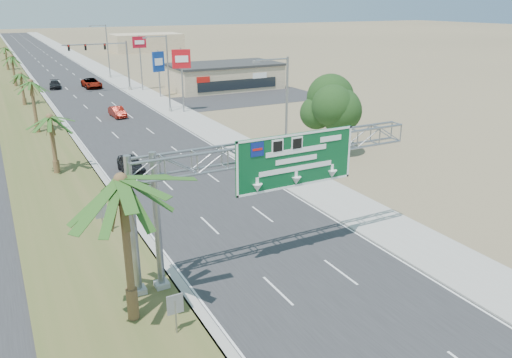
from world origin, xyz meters
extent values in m
cube|color=#28282B|center=(0.00, 110.00, 0.01)|extent=(12.00, 300.00, 0.02)
cube|color=#9E9B93|center=(8.50, 110.00, 0.05)|extent=(4.00, 300.00, 0.10)
cube|color=#485324|center=(-10.00, 110.00, 0.06)|extent=(7.00, 300.00, 0.12)
cylinder|color=gray|center=(-7.20, 10.00, 3.70)|extent=(0.36, 0.36, 7.40)
cylinder|color=gray|center=(-8.40, 10.00, 3.70)|extent=(0.36, 0.36, 7.40)
cube|color=#9E9B93|center=(-7.20, 10.00, 0.20)|extent=(0.70, 0.70, 0.40)
cube|color=#9E9B93|center=(-8.40, 10.00, 0.20)|extent=(0.70, 0.70, 0.40)
cube|color=#084C24|center=(0.50, 9.52, 6.00)|extent=(7.20, 0.12, 3.00)
cube|color=navy|center=(-1.90, 9.44, 6.95)|extent=(0.75, 0.03, 0.75)
cone|color=white|center=(0.50, 9.44, 4.85)|extent=(0.56, 0.56, 0.45)
cylinder|color=brown|center=(-9.20, 8.00, 3.50)|extent=(0.36, 0.36, 7.00)
cylinder|color=brown|center=(-9.20, 8.00, 0.84)|extent=(0.54, 0.54, 1.68)
cylinder|color=brown|center=(-9.50, 32.00, 2.50)|extent=(0.36, 0.36, 5.00)
cylinder|color=brown|center=(-9.50, 32.00, 0.60)|extent=(0.54, 0.54, 1.20)
cylinder|color=brown|center=(-9.50, 48.00, 2.90)|extent=(0.36, 0.36, 5.80)
cylinder|color=brown|center=(-9.50, 48.00, 0.70)|extent=(0.54, 0.54, 1.39)
cylinder|color=brown|center=(-9.50, 66.00, 2.25)|extent=(0.36, 0.36, 4.50)
cylinder|color=brown|center=(-9.50, 66.00, 0.54)|extent=(0.54, 0.54, 1.08)
cylinder|color=brown|center=(-9.50, 85.00, 2.60)|extent=(0.36, 0.36, 5.20)
cylinder|color=brown|center=(-9.50, 85.00, 0.62)|extent=(0.54, 0.54, 1.25)
cylinder|color=brown|center=(-9.50, 110.00, 2.40)|extent=(0.36, 0.36, 4.80)
cylinder|color=brown|center=(-9.50, 110.00, 0.58)|extent=(0.54, 0.54, 1.15)
cylinder|color=gray|center=(7.50, 22.00, 5.00)|extent=(0.20, 0.20, 10.00)
cylinder|color=gray|center=(6.10, 22.00, 9.85)|extent=(2.80, 0.12, 0.12)
cube|color=slate|center=(4.70, 22.00, 9.75)|extent=(0.50, 0.22, 0.18)
cylinder|color=#9E9B93|center=(7.50, 22.00, 0.25)|extent=(0.44, 0.44, 0.50)
cylinder|color=gray|center=(7.50, 52.00, 5.00)|extent=(0.20, 0.20, 10.00)
cylinder|color=gray|center=(6.10, 52.00, 9.85)|extent=(2.80, 0.12, 0.12)
cube|color=slate|center=(4.70, 52.00, 9.75)|extent=(0.50, 0.22, 0.18)
cylinder|color=#9E9B93|center=(7.50, 52.00, 0.25)|extent=(0.44, 0.44, 0.50)
cylinder|color=gray|center=(7.50, 88.00, 5.00)|extent=(0.20, 0.20, 10.00)
cylinder|color=gray|center=(6.10, 88.00, 9.85)|extent=(2.80, 0.12, 0.12)
cube|color=slate|center=(4.70, 88.00, 9.75)|extent=(0.50, 0.22, 0.18)
cylinder|color=#9E9B93|center=(7.50, 88.00, 0.25)|extent=(0.44, 0.44, 0.50)
cylinder|color=gray|center=(7.20, 72.00, 4.00)|extent=(0.28, 0.28, 8.00)
cylinder|color=gray|center=(2.20, 72.00, 7.70)|extent=(10.00, 0.18, 0.18)
cube|color=black|center=(3.70, 71.80, 7.30)|extent=(0.32, 0.18, 0.95)
cube|color=black|center=(0.70, 71.80, 7.30)|extent=(0.32, 0.18, 0.95)
cube|color=black|center=(-1.80, 71.80, 7.30)|extent=(0.32, 0.18, 0.95)
sphere|color=red|center=(3.70, 71.68, 7.60)|extent=(0.22, 0.22, 0.22)
imported|color=black|center=(7.20, 72.00, 7.00)|extent=(0.16, 0.16, 0.60)
cylinder|color=#9E9B93|center=(7.20, 72.00, 0.30)|extent=(0.56, 0.56, 0.60)
cube|color=tan|center=(22.00, 66.00, 2.00)|extent=(18.00, 10.00, 4.00)
cylinder|color=brown|center=(15.00, 26.00, 1.95)|extent=(0.44, 0.44, 3.90)
sphere|color=#1B3612|center=(15.00, 26.00, 4.55)|extent=(4.50, 4.50, 4.50)
cylinder|color=brown|center=(18.00, 30.00, 1.65)|extent=(0.44, 0.44, 3.30)
sphere|color=#1B3612|center=(18.00, 30.00, 3.85)|extent=(3.50, 3.50, 3.50)
cylinder|color=gray|center=(-7.80, 6.00, 0.90)|extent=(0.08, 0.08, 1.80)
cube|color=slate|center=(-7.80, 6.00, 1.60)|extent=(0.75, 0.06, 0.95)
cylinder|color=gray|center=(-8.50, 18.00, 0.90)|extent=(0.08, 0.08, 1.80)
cube|color=slate|center=(-8.50, 18.00, 1.60)|extent=(0.75, 0.06, 0.95)
cube|color=tan|center=(30.00, 140.00, 2.50)|extent=(20.00, 12.00, 5.00)
imported|color=black|center=(-3.75, 29.20, 0.75)|extent=(1.77, 4.38, 1.49)
imported|color=#6B1109|center=(0.47, 52.16, 0.67)|extent=(1.64, 4.13, 1.34)
imported|color=gray|center=(2.00, 77.48, 0.80)|extent=(2.87, 5.87, 1.61)
imported|color=black|center=(-3.69, 79.74, 0.65)|extent=(2.35, 4.64, 1.29)
cylinder|color=gray|center=(9.00, 50.89, 4.23)|extent=(0.20, 0.20, 8.45)
cube|color=red|center=(9.00, 50.89, 7.05)|extent=(2.40, 0.86, 2.40)
cube|color=white|center=(9.00, 50.71, 7.05)|extent=(1.64, 0.44, 0.84)
cylinder|color=gray|center=(9.76, 63.37, 3.56)|extent=(0.20, 0.20, 7.13)
cube|color=navy|center=(9.76, 63.37, 5.43)|extent=(2.00, 0.90, 3.00)
cube|color=white|center=(9.76, 63.19, 5.43)|extent=(1.34, 0.47, 1.05)
cylinder|color=gray|center=(9.00, 70.63, 4.48)|extent=(0.20, 0.20, 8.96)
cube|color=#B00E20|center=(9.00, 70.63, 7.86)|extent=(2.20, 0.31, 1.80)
cube|color=white|center=(9.00, 70.45, 7.86)|extent=(1.54, 0.05, 0.63)
camera|label=1|loc=(-13.41, -12.14, 14.06)|focal=35.00mm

